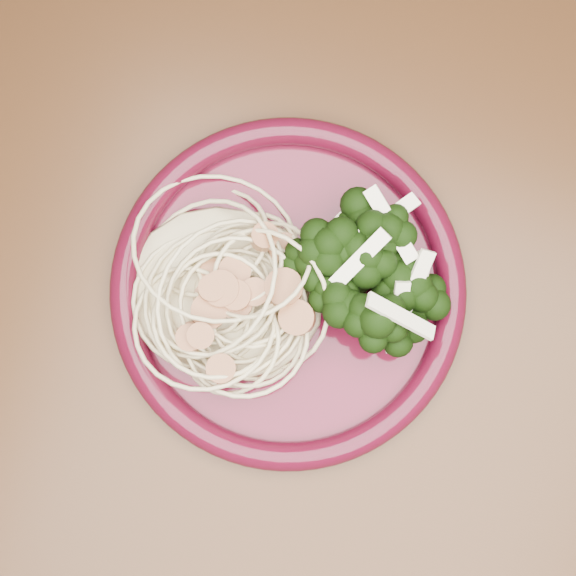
{
  "coord_description": "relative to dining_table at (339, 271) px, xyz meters",
  "views": [
    {
      "loc": [
        -0.01,
        -0.13,
        1.37
      ],
      "look_at": [
        -0.03,
        -0.05,
        0.77
      ],
      "focal_mm": 50.0,
      "sensor_mm": 36.0,
      "label": 1
    }
  ],
  "objects": [
    {
      "name": "dinner_plate",
      "position": [
        -0.03,
        -0.05,
        0.11
      ],
      "size": [
        0.36,
        0.36,
        0.02
      ],
      "rotation": [
        0.0,
        0.0,
        0.38
      ],
      "color": "#490B1C",
      "rests_on": "dining_table"
    },
    {
      "name": "dining_table",
      "position": [
        0.0,
        0.0,
        0.0
      ],
      "size": [
        1.2,
        0.8,
        0.75
      ],
      "color": "#472814",
      "rests_on": "ground"
    },
    {
      "name": "onion_garnish",
      "position": [
        0.02,
        -0.02,
        0.16
      ],
      "size": [
        0.09,
        0.11,
        0.06
      ],
      "primitive_type": null,
      "rotation": [
        0.0,
        0.0,
        0.38
      ],
      "color": "white",
      "rests_on": "broccoli_pile"
    },
    {
      "name": "broccoli_pile",
      "position": [
        0.02,
        -0.02,
        0.13
      ],
      "size": [
        0.14,
        0.17,
        0.05
      ],
      "primitive_type": "ellipsoid",
      "rotation": [
        0.0,
        0.0,
        0.38
      ],
      "color": "black",
      "rests_on": "dinner_plate"
    },
    {
      "name": "spaghetti_pile",
      "position": [
        -0.08,
        -0.06,
        0.12
      ],
      "size": [
        0.19,
        0.18,
        0.03
      ],
      "primitive_type": "ellipsoid",
      "rotation": [
        0.0,
        0.0,
        0.38
      ],
      "color": "beige",
      "rests_on": "dinner_plate"
    },
    {
      "name": "scallop_cluster",
      "position": [
        -0.08,
        -0.06,
        0.16
      ],
      "size": [
        0.17,
        0.17,
        0.04
      ],
      "primitive_type": null,
      "rotation": [
        0.0,
        0.0,
        0.38
      ],
      "color": "#AA6A3F",
      "rests_on": "spaghetti_pile"
    }
  ]
}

